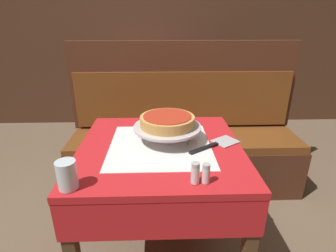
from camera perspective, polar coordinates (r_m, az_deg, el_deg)
The scene contains 11 objects.
dining_table_front at distance 1.32m, azimuth -1.54°, elevation -8.77°, with size 0.77×0.77×0.73m.
dining_table_rear at distance 2.81m, azimuth -3.81°, elevation 8.52°, with size 0.83×0.83×0.73m.
booth_bench at distance 2.14m, azimuth 3.52°, elevation -4.54°, with size 1.79×0.48×1.14m.
back_wall_panel at distance 3.36m, azimuth -1.99°, elevation 20.62°, with size 6.00×0.04×2.40m, color #4C2D1E.
pizza_pan_stand at distance 1.28m, azimuth -0.04°, elevation -0.37°, with size 0.33×0.33×0.08m.
deep_dish_pizza at distance 1.27m, azimuth -0.04°, elevation 1.15°, with size 0.27×0.27×0.05m.
pizza_server at distance 1.28m, azimuth 10.40°, elevation -3.97°, with size 0.27×0.21×0.01m.
water_glass_near at distance 1.00m, azimuth -20.99°, elevation -9.91°, with size 0.07×0.07×0.11m.
salt_shaker at distance 0.97m, azimuth 6.10°, elevation -10.15°, with size 0.03×0.03×0.08m.
pepper_shaker at distance 0.98m, azimuth 8.40°, elevation -10.20°, with size 0.03×0.03×0.08m.
condiment_caddy at distance 2.78m, azimuth -3.29°, elevation 11.55°, with size 0.13×0.13×0.18m.
Camera 1 is at (-0.00, -1.13, 1.29)m, focal length 28.00 mm.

